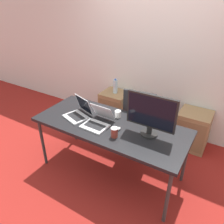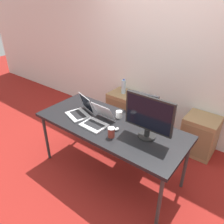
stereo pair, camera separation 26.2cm
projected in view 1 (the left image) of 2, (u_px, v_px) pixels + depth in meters
name	position (u px, v px, depth m)	size (l,w,h in m)	color
ground_plane	(111.00, 171.00, 3.04)	(14.00, 14.00, 0.00)	maroon
wall_back	(157.00, 55.00, 3.46)	(10.00, 0.05, 2.60)	silver
desk	(110.00, 127.00, 2.69)	(1.90, 0.80, 0.77)	black
office_chair	(141.00, 127.00, 3.31)	(0.56, 0.58, 1.04)	#232326
cabinet_left	(115.00, 108.00, 4.03)	(0.47, 0.44, 0.60)	#99754C
cabinet_right	(193.00, 130.00, 3.40)	(0.47, 0.44, 0.60)	#99754C
water_bottle	(115.00, 86.00, 3.82)	(0.08, 0.08, 0.26)	silver
laptop_left	(79.00, 113.00, 2.80)	(0.36, 0.38, 0.25)	silver
laptop_right	(98.00, 121.00, 2.63)	(0.31, 0.37, 0.23)	silver
monitor	(151.00, 115.00, 2.35)	(0.56, 0.20, 0.49)	black
mouse	(118.00, 129.00, 2.54)	(0.04, 0.06, 0.03)	silver
coffee_cup_white	(118.00, 114.00, 2.79)	(0.08, 0.08, 0.09)	white
coffee_cup_brown	(114.00, 132.00, 2.41)	(0.08, 0.08, 0.12)	maroon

